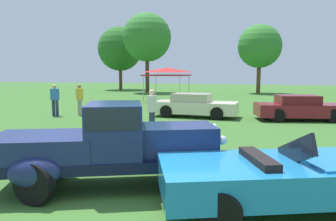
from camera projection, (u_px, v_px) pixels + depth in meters
The scene contains 12 objects.
ground_plane at pixel (101, 196), 5.97m from camera, with size 120.00×120.00×0.00m, color #386628.
feature_pickup_truck at pixel (111, 145), 6.38m from camera, with size 4.61×3.15×1.70m.
neighbor_convertible at pixel (287, 176), 5.36m from camera, with size 4.48×3.19×1.40m.
show_car_cream at pixel (194, 105), 16.65m from camera, with size 4.40×1.81×1.22m.
show_car_burgundy at pixel (300, 108), 15.44m from camera, with size 4.49×2.65×1.22m.
spectator_near_truck at pixel (55, 99), 16.90m from camera, with size 0.44×0.31×1.69m.
spectator_between_cars at pixel (152, 110), 11.83m from camera, with size 0.26×0.41×1.69m.
spectator_far_side at pixel (80, 99), 17.17m from camera, with size 0.47×0.42×1.69m.
canopy_tent_left_field at pixel (167, 71), 25.55m from camera, with size 3.25×3.25×2.71m.
treeline_far_left at pixel (120, 49), 42.89m from camera, with size 5.92×5.92×8.47m.
treeline_mid_left at pixel (147, 37), 36.44m from camera, with size 5.53×5.53×9.09m.
treeline_center at pixel (260, 46), 35.36m from camera, with size 4.81×4.81×7.63m.
Camera 1 is at (2.94, -5.09, 2.30)m, focal length 34.10 mm.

